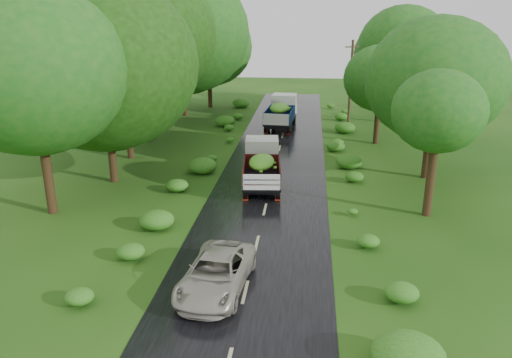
# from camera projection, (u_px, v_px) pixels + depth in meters

# --- Properties ---
(ground) EXTENTS (120.00, 120.00, 0.00)m
(ground) POSITION_uv_depth(u_px,v_px,m) (245.00, 292.00, 18.28)
(ground) COLOR #15410E
(ground) RESTS_ON ground
(road) EXTENTS (6.50, 80.00, 0.02)m
(road) POSITION_uv_depth(u_px,v_px,m) (259.00, 234.00, 22.98)
(road) COLOR black
(road) RESTS_ON ground
(road_lines) EXTENTS (0.12, 69.60, 0.00)m
(road_lines) POSITION_uv_depth(u_px,v_px,m) (261.00, 225.00, 23.92)
(road_lines) COLOR #BFB78C
(road_lines) RESTS_ON road
(truck_near) EXTENTS (2.54, 5.89, 2.41)m
(truck_near) POSITION_uv_depth(u_px,v_px,m) (262.00, 163.00, 28.93)
(truck_near) COLOR black
(truck_near) RESTS_ON ground
(truck_far) EXTENTS (2.61, 6.30, 2.59)m
(truck_far) POSITION_uv_depth(u_px,v_px,m) (282.00, 111.00, 43.30)
(truck_far) COLOR black
(truck_far) RESTS_ON ground
(car) EXTENTS (2.62, 4.92, 1.31)m
(car) POSITION_uv_depth(u_px,v_px,m) (216.00, 273.00, 18.25)
(car) COLOR #A8A596
(car) RESTS_ON road
(utility_pole) EXTENTS (1.23, 0.64, 7.49)m
(utility_pole) POSITION_uv_depth(u_px,v_px,m) (350.00, 85.00, 41.26)
(utility_pole) COLOR #382616
(utility_pole) RESTS_ON ground
(trees_left) EXTENTS (6.66, 33.32, 10.27)m
(trees_left) POSITION_uv_depth(u_px,v_px,m) (151.00, 47.00, 37.27)
(trees_left) COLOR black
(trees_left) RESTS_ON ground
(trees_right) EXTENTS (6.39, 31.67, 8.48)m
(trees_right) POSITION_uv_depth(u_px,v_px,m) (405.00, 66.00, 37.21)
(trees_right) COLOR black
(trees_right) RESTS_ON ground
(shrubs) EXTENTS (11.90, 44.00, 0.70)m
(shrubs) POSITION_uv_depth(u_px,v_px,m) (274.00, 168.00, 31.34)
(shrubs) COLOR #246117
(shrubs) RESTS_ON ground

